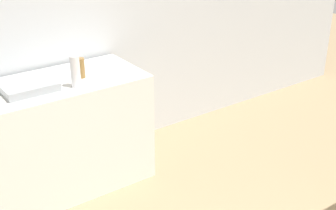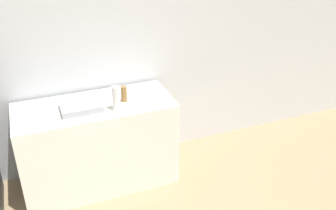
{
  "view_description": "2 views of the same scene",
  "coord_description": "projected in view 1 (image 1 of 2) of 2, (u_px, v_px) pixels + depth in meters",
  "views": [
    {
      "loc": [
        -1.07,
        -0.38,
        2.24
      ],
      "look_at": [
        0.64,
        2.02,
        0.88
      ],
      "focal_mm": 50.0,
      "sensor_mm": 36.0,
      "label": 1
    },
    {
      "loc": [
        -0.47,
        -0.46,
        2.59
      ],
      "look_at": [
        0.6,
        2.25,
        1.07
      ],
      "focal_mm": 40.0,
      "sensor_mm": 36.0,
      "label": 2
    }
  ],
  "objects": [
    {
      "name": "sink_basin",
      "position": [
        29.0,
        87.0,
        3.37
      ],
      "size": [
        0.38,
        0.28,
        0.06
      ],
      "primitive_type": "cube",
      "color": "#9EA3A8",
      "rests_on": "counter"
    },
    {
      "name": "bottle_short",
      "position": [
        81.0,
        68.0,
        3.59
      ],
      "size": [
        0.06,
        0.06,
        0.16
      ],
      "primitive_type": "cylinder",
      "color": "olive",
      "rests_on": "counter"
    },
    {
      "name": "wall_back",
      "position": [
        13.0,
        24.0,
        3.6
      ],
      "size": [
        8.0,
        0.06,
        2.6
      ],
      "primitive_type": "cube",
      "color": "silver",
      "rests_on": "ground_plane"
    },
    {
      "name": "bottle_tall",
      "position": [
        75.0,
        71.0,
        3.4
      ],
      "size": [
        0.07,
        0.07,
        0.24
      ],
      "primitive_type": "cylinder",
      "color": "silver",
      "rests_on": "counter"
    },
    {
      "name": "counter",
      "position": [
        50.0,
        138.0,
        3.68
      ],
      "size": [
        1.54,
        0.66,
        0.92
      ],
      "primitive_type": "cube",
      "color": "silver",
      "rests_on": "ground_plane"
    }
  ]
}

